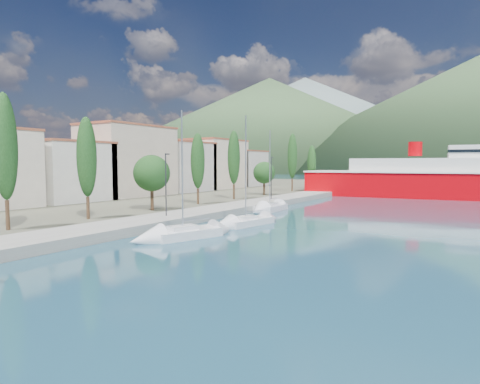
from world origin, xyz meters
The scene contains 10 objects.
ground centered at (0.00, 120.00, 0.00)m, with size 1400.00×1400.00×0.00m, color navy.
quay centered at (-9.00, 26.00, 0.40)m, with size 5.00×88.00×0.80m, color gray.
land_strip centered at (-47.00, 36.00, 0.35)m, with size 70.00×148.00×0.70m, color #565644.
town_buildings centered at (-32.00, 36.91, 5.57)m, with size 9.20×69.20×11.30m.
tree_row centered at (-14.04, 30.66, 5.82)m, with size 4.03×64.28×10.88m.
lamp_posts centered at (-9.00, 14.35, 4.08)m, with size 0.15×46.21×6.06m.
sailboat_near centered at (-3.11, 8.33, 0.30)m, with size 4.54×7.88×10.85m.
sailboat_mid centered at (-2.12, 16.52, 0.28)m, with size 3.30×7.98×11.16m.
sailboat_far centered at (-5.40, 28.26, 0.31)m, with size 2.69×7.51×10.90m.
ferry centered at (13.56, 63.46, 3.13)m, with size 52.59×16.50×10.27m.
Camera 1 is at (17.71, -14.34, 5.84)m, focal length 30.00 mm.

